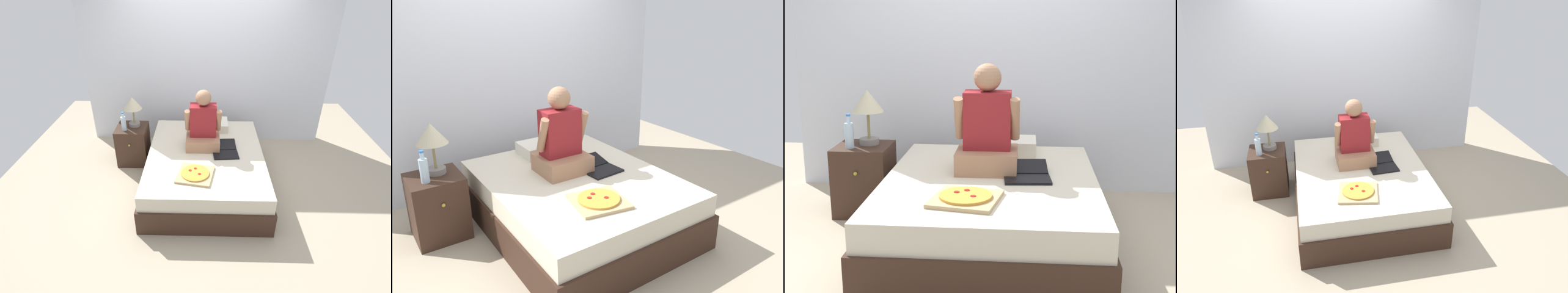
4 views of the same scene
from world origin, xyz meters
TOP-DOWN VIEW (x-y plane):
  - ground_plane at (0.00, 0.00)m, footprint 5.80×5.80m
  - wall_back at (0.00, 1.33)m, footprint 3.80×0.12m
  - bed at (0.00, 0.00)m, footprint 1.53×1.94m
  - nightstand_left at (-1.08, 0.55)m, footprint 0.44×0.47m
  - lamp_on_left_nightstand at (-1.04, 0.60)m, footprint 0.26×0.26m
  - water_bottle at (-1.16, 0.46)m, footprint 0.07×0.07m
  - pillow at (0.06, 0.69)m, footprint 0.52×0.34m
  - person_seated at (-0.04, 0.19)m, footprint 0.47×0.40m
  - laptop at (0.25, 0.01)m, footprint 0.35×0.44m
  - pizza_box at (-0.12, -0.51)m, footprint 0.47×0.47m

SIDE VIEW (x-z plane):
  - ground_plane at x=0.00m, z-range 0.00..0.00m
  - bed at x=0.00m, z-range 0.00..0.49m
  - nightstand_left at x=-1.08m, z-range 0.00..0.57m
  - pizza_box at x=-0.12m, z-range 0.49..0.54m
  - laptop at x=0.25m, z-range 0.48..0.55m
  - pillow at x=0.06m, z-range 0.50..0.62m
  - water_bottle at x=-1.16m, z-range 0.54..0.82m
  - person_seated at x=-0.04m, z-range 0.39..1.17m
  - lamp_on_left_nightstand at x=-1.04m, z-range 0.67..1.12m
  - wall_back at x=0.00m, z-range 0.00..2.50m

